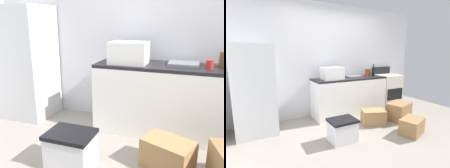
{
  "view_description": "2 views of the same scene",
  "coord_description": "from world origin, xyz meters",
  "views": [
    {
      "loc": [
        0.59,
        -1.69,
        1.46
      ],
      "look_at": [
        -0.32,
        0.85,
        0.7
      ],
      "focal_mm": 37.97,
      "sensor_mm": 36.0,
      "label": 1
    },
    {
      "loc": [
        -1.78,
        -2.13,
        1.44
      ],
      "look_at": [
        -0.09,
        1.07,
        0.8
      ],
      "focal_mm": 26.47,
      "sensor_mm": 36.0,
      "label": 2
    }
  ],
  "objects": [
    {
      "name": "knife_block",
      "position": [
        0.9,
        1.27,
        0.99
      ],
      "size": [
        0.1,
        0.1,
        0.18
      ],
      "primitive_type": "cube",
      "color": "brown",
      "rests_on": "kitchen_counter"
    },
    {
      "name": "refrigerator",
      "position": [
        -1.75,
        1.15,
        0.81
      ],
      "size": [
        0.68,
        0.66,
        1.62
      ],
      "primitive_type": "cube",
      "color": "silver",
      "rests_on": "ground_plane"
    },
    {
      "name": "cardboard_box_medium",
      "position": [
        0.42,
        0.43,
        0.15
      ],
      "size": [
        0.56,
        0.47,
        0.3
      ],
      "primitive_type": "cube",
      "rotation": [
        0.0,
        0.0,
        -0.39
      ],
      "color": "#A37A4C",
      "rests_on": "ground_plane"
    },
    {
      "name": "kitchen_counter",
      "position": [
        0.3,
        1.2,
        0.45
      ],
      "size": [
        1.8,
        0.6,
        0.9
      ],
      "color": "white",
      "rests_on": "ground_plane"
    },
    {
      "name": "coffee_mug",
      "position": [
        0.75,
        1.13,
        0.95
      ],
      "size": [
        0.08,
        0.08,
        0.1
      ],
      "primitive_type": "cylinder",
      "color": "red",
      "rests_on": "kitchen_counter"
    },
    {
      "name": "sink_basin",
      "position": [
        0.46,
        1.27,
        0.92
      ],
      "size": [
        0.36,
        0.32,
        0.03
      ],
      "primitive_type": "cube",
      "color": "slate",
      "rests_on": "kitchen_counter"
    },
    {
      "name": "storage_bin",
      "position": [
        -0.5,
        0.13,
        0.19
      ],
      "size": [
        0.46,
        0.36,
        0.38
      ],
      "color": "silver",
      "rests_on": "ground_plane"
    },
    {
      "name": "wall_back",
      "position": [
        0.0,
        1.55,
        1.3
      ],
      "size": [
        5.0,
        0.1,
        2.6
      ],
      "primitive_type": "cube",
      "color": "silver",
      "rests_on": "ground_plane"
    },
    {
      "name": "microwave",
      "position": [
        -0.2,
        1.13,
        1.04
      ],
      "size": [
        0.46,
        0.34,
        0.27
      ],
      "primitive_type": "cube",
      "color": "white",
      "rests_on": "kitchen_counter"
    }
  ]
}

